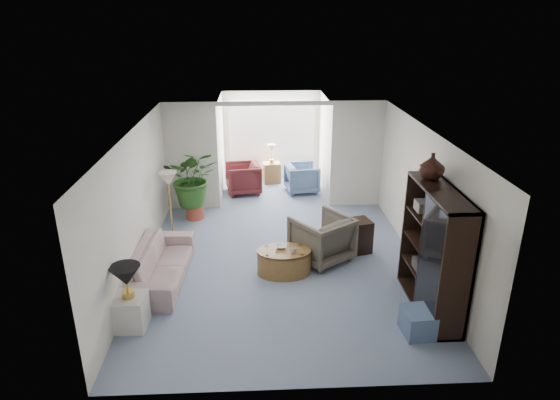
{
  "coord_description": "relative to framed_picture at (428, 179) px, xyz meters",
  "views": [
    {
      "loc": [
        -0.41,
        -7.68,
        4.34
      ],
      "look_at": [
        0.0,
        0.6,
        1.1
      ],
      "focal_mm": 31.01,
      "sensor_mm": 36.0,
      "label": 1
    }
  ],
  "objects": [
    {
      "name": "sofa",
      "position": [
        -4.56,
        -0.16,
        -1.39
      ],
      "size": [
        0.93,
        2.15,
        0.62
      ],
      "primitive_type": "imported",
      "rotation": [
        0.0,
        0.0,
        1.52
      ],
      "color": "#B5A899",
      "rests_on": "ground"
    },
    {
      "name": "coffee_cup",
      "position": [
        -2.28,
        -0.16,
        -1.2
      ],
      "size": [
        0.11,
        0.11,
        0.1
      ],
      "primitive_type": "imported",
      "rotation": [
        0.0,
        0.0,
        -0.01
      ],
      "color": "#B4AE9E",
      "rests_on": "coffee_table"
    },
    {
      "name": "table_lamp",
      "position": [
        -4.76,
        -1.51,
        -0.84
      ],
      "size": [
        0.44,
        0.44,
        0.3
      ],
      "primitive_type": "cone",
      "color": "black",
      "rests_on": "end_table"
    },
    {
      "name": "window_blinds",
      "position": [
        -2.46,
        5.25,
        -0.3
      ],
      "size": [
        2.2,
        0.02,
        1.5
      ],
      "primitive_type": "cube",
      "color": "white"
    },
    {
      "name": "floor_lamp",
      "position": [
        -4.64,
        1.58,
        -0.45
      ],
      "size": [
        0.36,
        0.36,
        0.28
      ],
      "primitive_type": "cone",
      "color": "#F5E0C3",
      "rests_on": "ground"
    },
    {
      "name": "wingback_chair",
      "position": [
        -1.7,
        0.42,
        -1.26
      ],
      "size": [
        1.31,
        1.32,
        0.87
      ],
      "primitive_type": "imported",
      "rotation": [
        0.0,
        0.0,
        3.75
      ],
      "color": "#575145",
      "rests_on": "ground"
    },
    {
      "name": "back_header",
      "position": [
        -2.46,
        3.1,
        0.75
      ],
      "size": [
        2.6,
        0.12,
        0.1
      ],
      "primitive_type": "cube",
      "color": "silver",
      "rests_on": "back_pier_left"
    },
    {
      "name": "end_table",
      "position": [
        -4.76,
        -1.51,
        -1.45
      ],
      "size": [
        0.48,
        0.48,
        0.51
      ],
      "primitive_type": "cube",
      "rotation": [
        0.0,
        0.0,
        -0.05
      ],
      "color": "beige",
      "rests_on": "ground"
    },
    {
      "name": "sunroom_table",
      "position": [
        -2.48,
        4.84,
        -1.42
      ],
      "size": [
        0.5,
        0.42,
        0.55
      ],
      "primitive_type": "cube",
      "rotation": [
        0.0,
        0.0,
        0.15
      ],
      "color": "olive",
      "rests_on": "ground"
    },
    {
      "name": "ottoman",
      "position": [
        -0.58,
        -1.88,
        -1.51
      ],
      "size": [
        0.51,
        0.51,
        0.38
      ],
      "primitive_type": "cube",
      "rotation": [
        0.0,
        0.0,
        0.07
      ],
      "color": "slate",
      "rests_on": "ground"
    },
    {
      "name": "floor",
      "position": [
        -2.46,
        0.1,
        -1.7
      ],
      "size": [
        6.0,
        6.0,
        0.0
      ],
      "primitive_type": "plane",
      "color": "gray",
      "rests_on": "ground"
    },
    {
      "name": "sunroom_floor",
      "position": [
        -2.46,
        4.2,
        -1.7
      ],
      "size": [
        2.6,
        2.6,
        0.0
      ],
      "primitive_type": "plane",
      "color": "gray",
      "rests_on": "ground"
    },
    {
      "name": "back_pier_left",
      "position": [
        -4.36,
        3.1,
        -0.45
      ],
      "size": [
        1.2,
        0.12,
        2.5
      ],
      "primitive_type": "cube",
      "color": "silver",
      "rests_on": "ground"
    },
    {
      "name": "sunroom_chair_maroon",
      "position": [
        -3.23,
        4.09,
        -1.31
      ],
      "size": [
        0.96,
        0.94,
        0.77
      ],
      "primitive_type": "imported",
      "rotation": [
        0.0,
        0.0,
        -1.42
      ],
      "color": "#561D1F",
      "rests_on": "ground"
    },
    {
      "name": "window_pane",
      "position": [
        -2.46,
        5.28,
        -0.3
      ],
      "size": [
        2.2,
        0.02,
        1.5
      ],
      "primitive_type": "cube",
      "color": "white"
    },
    {
      "name": "back_pier_right",
      "position": [
        -0.56,
        3.1,
        -0.45
      ],
      "size": [
        1.2,
        0.12,
        2.5
      ],
      "primitive_type": "cube",
      "color": "silver",
      "rests_on": "ground"
    },
    {
      "name": "entertainment_cabinet",
      "position": [
        -0.23,
        -1.22,
        -0.72
      ],
      "size": [
        0.47,
        1.76,
        1.96
      ],
      "primitive_type": "cube",
      "color": "black",
      "rests_on": "ground"
    },
    {
      "name": "shelf_clutter",
      "position": [
        -0.28,
        -1.15,
        -0.46
      ],
      "size": [
        0.3,
        1.13,
        1.06
      ],
      "color": "#55524F",
      "rests_on": "entertainment_cabinet"
    },
    {
      "name": "side_table_dark",
      "position": [
        -1.0,
        0.72,
        -1.38
      ],
      "size": [
        0.63,
        0.55,
        0.64
      ],
      "primitive_type": "cube",
      "rotation": [
        0.0,
        0.0,
        0.26
      ],
      "color": "black",
      "rests_on": "ground"
    },
    {
      "name": "coffee_table",
      "position": [
        -2.43,
        -0.06,
        -1.47
      ],
      "size": [
        0.96,
        0.96,
        0.45
      ],
      "primitive_type": "cylinder",
      "rotation": [
        0.0,
        0.0,
        -0.01
      ],
      "color": "olive",
      "rests_on": "ground"
    },
    {
      "name": "cabinet_urn",
      "position": [
        -0.23,
        -0.72,
        0.46
      ],
      "size": [
        0.38,
        0.38,
        0.4
      ],
      "primitive_type": "imported",
      "color": "black",
      "rests_on": "entertainment_cabinet"
    },
    {
      "name": "plant_pot",
      "position": [
        -4.28,
        2.5,
        -1.54
      ],
      "size": [
        0.4,
        0.4,
        0.32
      ],
      "primitive_type": "cylinder",
      "color": "#A54330",
      "rests_on": "ground"
    },
    {
      "name": "house_plant",
      "position": [
        -4.28,
        2.5,
        -0.74
      ],
      "size": [
        1.16,
        1.01,
        1.29
      ],
      "primitive_type": "imported",
      "color": "#28551D",
      "rests_on": "plant_pot"
    },
    {
      "name": "sunroom_chair_blue",
      "position": [
        -1.73,
        4.09,
        -1.33
      ],
      "size": [
        0.91,
        0.89,
        0.73
      ],
      "primitive_type": "imported",
      "rotation": [
        0.0,
        0.0,
        1.72
      ],
      "color": "slate",
      "rests_on": "ground"
    },
    {
      "name": "coffee_bowl",
      "position": [
        -2.48,
        0.04,
        -1.23
      ],
      "size": [
        0.2,
        0.2,
        0.05
      ],
      "primitive_type": "imported",
      "rotation": [
        0.0,
        0.0,
        -0.01
      ],
      "color": "silver",
      "rests_on": "coffee_table"
    },
    {
      "name": "framed_picture",
      "position": [
        0.0,
        0.0,
        0.0
      ],
      "size": [
        0.04,
        0.5,
        0.4
      ],
      "primitive_type": "cube",
      "color": "beige"
    }
  ]
}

